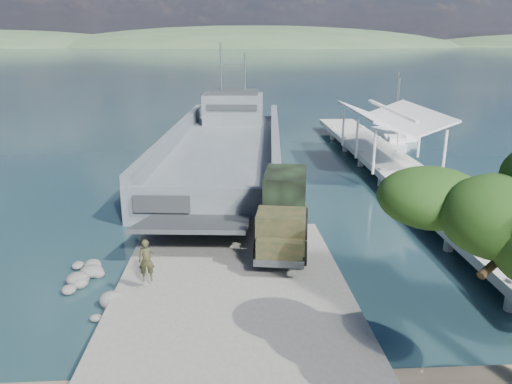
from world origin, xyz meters
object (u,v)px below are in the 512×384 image
sailboat_near (395,143)px  sailboat_far (395,134)px  landing_craft (225,153)px  military_truck (284,211)px  soldier (147,269)px  pier (392,156)px

sailboat_near → sailboat_far: (1.56, 4.77, 0.02)m
sailboat_far → landing_craft: bearing=-171.3°
military_truck → soldier: 7.90m
sailboat_far → military_truck: bearing=-139.0°
soldier → sailboat_near: bearing=48.9°
landing_craft → military_truck: landing_craft is taller
pier → sailboat_near: bearing=70.2°
pier → soldier: size_ratio=23.99×
military_truck → soldier: bearing=-134.0°
military_truck → sailboat_far: sailboat_far is taller
landing_craft → sailboat_near: bearing=24.3°
military_truck → pier: bearing=63.5°
soldier → sailboat_near: size_ratio=0.26×
military_truck → sailboat_near: sailboat_near is taller
military_truck → landing_craft: bearing=108.4°
sailboat_far → sailboat_near: bearing=-129.4°
pier → sailboat_far: (5.52, 15.77, -1.21)m
landing_craft → soldier: size_ratio=20.53×
landing_craft → military_truck: bearing=-75.9°
landing_craft → sailboat_near: landing_craft is taller
sailboat_near → soldier: bearing=-112.7°
sailboat_far → pier: bearing=-130.6°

